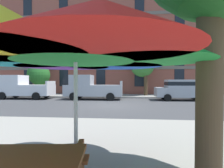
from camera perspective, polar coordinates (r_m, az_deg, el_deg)
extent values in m
plane|color=#424244|center=(11.72, 0.58, -7.18)|extent=(120.00, 120.00, 0.00)
cube|color=gray|center=(18.46, 2.28, -3.94)|extent=(56.00, 3.60, 0.12)
cube|color=#934C3D|center=(27.32, 3.19, 14.49)|extent=(45.90, 12.00, 16.00)
cube|color=#6B6056|center=(20.60, 2.59, 5.33)|extent=(44.98, 0.08, 0.36)
cube|color=#6B6056|center=(21.08, 2.60, 14.04)|extent=(44.98, 0.08, 0.36)
cube|color=#6B6056|center=(22.01, 2.61, 22.19)|extent=(44.98, 0.08, 0.36)
cube|color=black|center=(24.91, -26.10, 16.64)|extent=(1.10, 0.06, 14.80)
cube|color=black|center=(22.97, -15.75, 18.07)|extent=(1.10, 0.06, 14.80)
cube|color=black|center=(21.84, -3.77, 19.02)|extent=(1.10, 0.06, 14.80)
cube|color=black|center=(21.64, 9.05, 19.18)|extent=(1.10, 0.06, 14.80)
cube|color=black|center=(22.41, 21.49, 18.48)|extent=(1.10, 0.06, 14.80)
cube|color=black|center=(24.04, 32.55, 17.16)|extent=(1.10, 0.06, 14.80)
cube|color=silver|center=(18.02, -26.77, -1.77)|extent=(5.10, 1.90, 0.96)
cube|color=silver|center=(18.60, -29.68, 1.16)|extent=(1.90, 1.75, 0.90)
cube|color=silver|center=(16.82, -19.64, 0.34)|extent=(0.16, 1.75, 0.36)
cylinder|color=black|center=(18.11, -20.91, -3.23)|extent=(0.68, 0.22, 0.68)
cylinder|color=black|center=(16.43, -23.83, -3.69)|extent=(0.68, 0.22, 0.68)
cylinder|color=black|center=(19.70, -29.20, -2.95)|extent=(0.68, 0.22, 0.68)
cylinder|color=black|center=(18.17, -32.60, -3.32)|extent=(0.68, 0.22, 0.68)
cube|color=#A8AAB2|center=(15.59, -6.04, -2.08)|extent=(5.10, 1.90, 0.96)
cube|color=#A8AAB2|center=(15.81, -9.96, 1.32)|extent=(1.90, 1.75, 0.90)
cube|color=#A8AAB2|center=(15.28, 3.08, 0.33)|extent=(0.16, 1.75, 0.36)
cylinder|color=black|center=(16.33, 0.08, -3.62)|extent=(0.68, 0.22, 0.68)
cylinder|color=black|center=(14.45, -0.60, -4.24)|extent=(0.68, 0.22, 0.68)
cylinder|color=black|center=(16.91, -10.68, -3.47)|extent=(0.68, 0.22, 0.68)
cylinder|color=black|center=(15.10, -12.65, -4.04)|extent=(0.68, 0.22, 0.68)
cube|color=#A8AAB2|center=(15.98, 22.01, -2.51)|extent=(4.40, 1.76, 0.80)
cube|color=#A8AAB2|center=(15.91, 21.51, 0.14)|extent=(2.30, 1.55, 0.68)
cube|color=black|center=(15.91, 21.51, 0.14)|extent=(2.32, 1.57, 0.32)
cylinder|color=black|center=(17.27, 25.49, -3.60)|extent=(0.60, 0.22, 0.60)
cylinder|color=black|center=(15.64, 27.73, -4.11)|extent=(0.60, 0.22, 0.60)
cylinder|color=black|center=(16.53, 16.57, -3.75)|extent=(0.60, 0.22, 0.60)
cylinder|color=black|center=(14.81, 17.91, -4.32)|extent=(0.60, 0.22, 0.60)
cylinder|color=#4C3823|center=(20.96, -22.58, -1.28)|extent=(0.34, 0.34, 1.68)
sphere|color=#236023|center=(21.09, -23.28, 3.14)|extent=(2.31, 2.31, 2.31)
sphere|color=#236023|center=(20.72, -22.88, 2.74)|extent=(2.28, 2.28, 2.28)
cylinder|color=#4C3823|center=(18.80, 11.09, -0.30)|extent=(0.39, 0.39, 2.46)
sphere|color=#387F33|center=(18.63, 10.18, 5.93)|extent=(1.91, 1.91, 1.91)
sphere|color=#387F33|center=(18.68, 10.25, 8.16)|extent=(2.09, 2.09, 2.09)
sphere|color=#387F33|center=(19.15, 10.00, 6.16)|extent=(2.60, 2.60, 2.60)
cylinder|color=silver|center=(2.72, -11.88, -8.49)|extent=(0.06, 0.06, 2.49)
cone|color=green|center=(2.63, 11.25, 12.84)|extent=(1.86, 1.86, 0.51)
cone|color=blue|center=(3.53, 0.93, 9.86)|extent=(1.86, 1.86, 0.51)
cone|color=#662D9E|center=(3.76, -15.61, 9.28)|extent=(1.86, 1.86, 0.51)
cone|color=#199EB2|center=(3.21, -30.71, 10.59)|extent=(1.86, 1.86, 0.51)
cone|color=red|center=(1.75, -3.79, 18.93)|extent=(1.86, 1.86, 0.51)
cone|color=green|center=(2.74, -11.98, 13.21)|extent=(1.78, 1.78, 0.59)
cube|color=brown|center=(2.63, -30.96, -20.39)|extent=(1.87, 0.98, 0.06)
cube|color=brown|center=(3.25, -24.97, -21.71)|extent=(1.82, 0.46, 0.05)
cylinder|color=brown|center=(2.96, 29.45, -3.38)|extent=(0.37, 0.37, 2.94)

